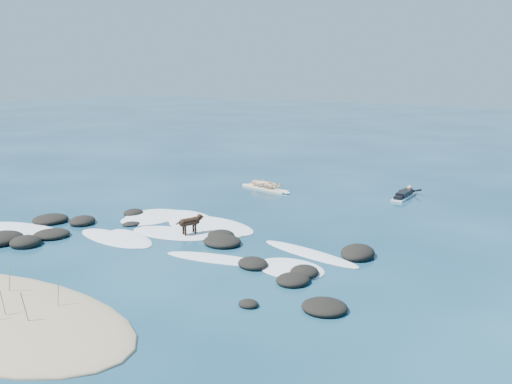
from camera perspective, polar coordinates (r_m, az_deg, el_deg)
The scene contains 6 objects.
ground at distance 21.08m, azimuth -6.14°, elevation -4.31°, with size 160.00×160.00×0.00m, color #0A2642.
reef_rocks at distance 20.06m, azimuth -11.05°, elevation -5.04°, with size 14.48×6.87×0.48m.
breaking_foam at distance 21.73m, azimuth -9.12°, elevation -3.86°, with size 14.51×7.58×0.12m.
standing_surfer_rig at distance 28.62m, azimuth 0.95°, elevation 1.68°, with size 3.24×1.10×1.85m.
paddling_surfer_rig at distance 27.85m, azimuth 14.63°, elevation -0.23°, with size 1.15×2.54×0.44m.
dog at distance 20.95m, azimuth -6.55°, elevation -2.97°, with size 0.58×1.16×0.77m.
Camera 1 is at (12.50, -15.88, 5.99)m, focal length 40.00 mm.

